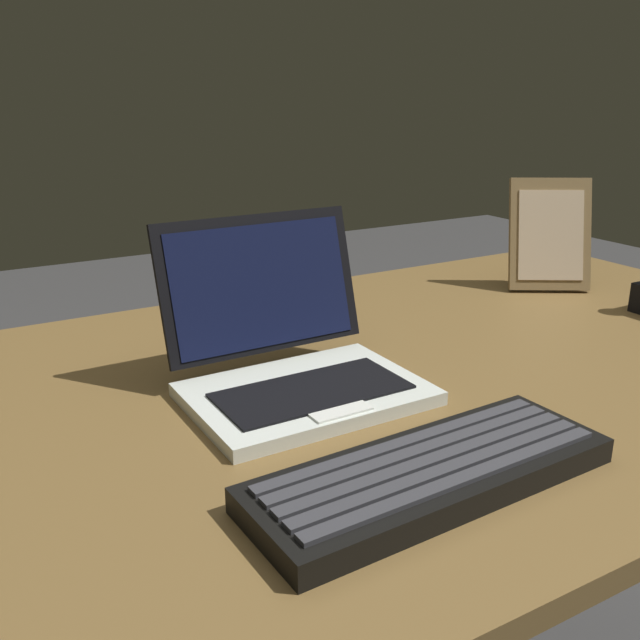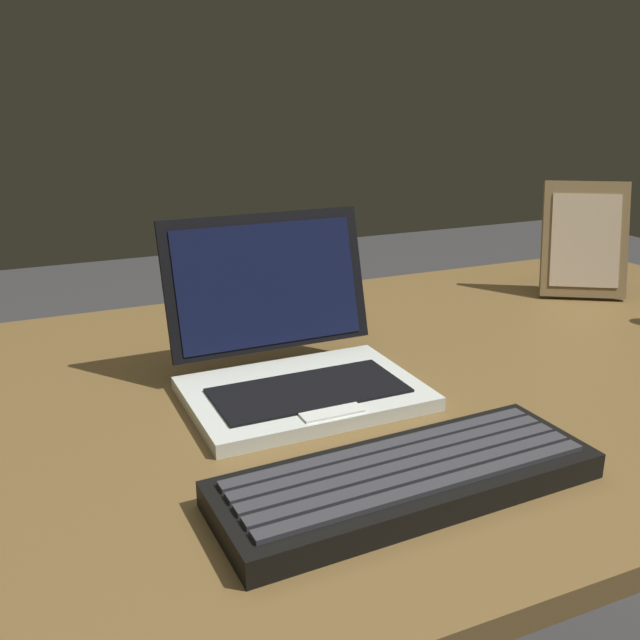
# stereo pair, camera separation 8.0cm
# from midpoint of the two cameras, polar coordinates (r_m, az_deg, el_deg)

# --- Properties ---
(desk) EXTENTS (1.56, 0.81, 0.75)m
(desk) POSITION_cam_midpoint_polar(r_m,az_deg,el_deg) (0.90, -0.42, -9.71)
(desk) COLOR brown
(desk) RESTS_ON ground
(laptop_front) EXTENTS (0.26, 0.23, 0.19)m
(laptop_front) POSITION_cam_midpoint_polar(r_m,az_deg,el_deg) (0.82, -5.06, -3.20)
(laptop_front) COLOR silver
(laptop_front) RESTS_ON desk
(external_keyboard) EXTENTS (0.35, 0.13, 0.03)m
(external_keyboard) POSITION_cam_midpoint_polar(r_m,az_deg,el_deg) (0.64, 5.43, -12.30)
(external_keyboard) COLOR black
(external_keyboard) RESTS_ON desk
(photo_frame) EXTENTS (0.15, 0.13, 0.19)m
(photo_frame) POSITION_cam_midpoint_polar(r_m,az_deg,el_deg) (1.27, 16.42, 6.59)
(photo_frame) COLOR olive
(photo_frame) RESTS_ON desk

